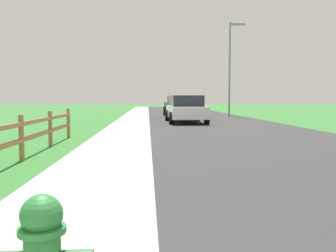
{
  "coord_description": "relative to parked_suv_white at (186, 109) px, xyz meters",
  "views": [
    {
      "loc": [
        -0.09,
        -0.3,
        1.33
      ],
      "look_at": [
        0.24,
        6.0,
        0.87
      ],
      "focal_mm": 40.92,
      "sensor_mm": 36.0,
      "label": 1
    }
  ],
  "objects": [
    {
      "name": "ground_plane",
      "position": [
        -2.01,
        4.33,
        -0.75
      ],
      "size": [
        120.0,
        120.0,
        0.0
      ],
      "primitive_type": "plane",
      "color": "#306C2D"
    },
    {
      "name": "parked_car_black",
      "position": [
        0.29,
        7.18,
        0.03
      ],
      "size": [
        2.35,
        4.59,
        1.53
      ],
      "color": "black",
      "rests_on": "ground"
    },
    {
      "name": "parked_suv_white",
      "position": [
        0.0,
        0.0,
        0.0
      ],
      "size": [
        2.11,
        4.98,
        1.49
      ],
      "color": "white",
      "rests_on": "ground"
    },
    {
      "name": "road_asphalt",
      "position": [
        1.49,
        6.33,
        -0.75
      ],
      "size": [
        7.0,
        66.0,
        0.01
      ],
      "primitive_type": "cube",
      "color": "#2C2C2C",
      "rests_on": "ground"
    },
    {
      "name": "street_lamp",
      "position": [
        3.98,
        6.82,
        3.27
      ],
      "size": [
        1.17,
        0.2,
        6.83
      ],
      "color": "gray",
      "rests_on": "ground"
    },
    {
      "name": "grass_verge",
      "position": [
        -6.51,
        6.33,
        -0.74
      ],
      "size": [
        5.0,
        66.0,
        0.0
      ],
      "primitive_type": "cube",
      "color": "#306C2D",
      "rests_on": "ground"
    },
    {
      "name": "curb_concrete",
      "position": [
        -5.01,
        6.33,
        -0.75
      ],
      "size": [
        6.0,
        66.0,
        0.01
      ],
      "primitive_type": "cube",
      "color": "#AAB7A6",
      "rests_on": "ground"
    }
  ]
}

